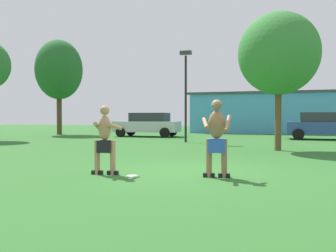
# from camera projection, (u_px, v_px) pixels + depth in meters

# --- Properties ---
(ground_plane) EXTENTS (80.00, 80.00, 0.00)m
(ground_plane) POSITION_uv_depth(u_px,v_px,m) (189.00, 172.00, 8.94)
(ground_plane) COLOR #2D6628
(player_with_cap) EXTENTS (0.68, 0.65, 1.74)m
(player_with_cap) POSITION_uv_depth(u_px,v_px,m) (217.00, 134.00, 8.13)
(player_with_cap) COLOR black
(player_with_cap) RESTS_ON ground_plane
(player_in_black) EXTENTS (0.68, 0.63, 1.61)m
(player_in_black) POSITION_uv_depth(u_px,v_px,m) (105.00, 139.00, 8.56)
(player_in_black) COLOR black
(player_in_black) RESTS_ON ground_plane
(frisbee) EXTENTS (0.26, 0.26, 0.03)m
(frisbee) POSITION_uv_depth(u_px,v_px,m) (132.00, 176.00, 8.26)
(frisbee) COLOR white
(frisbee) RESTS_ON ground_plane
(car_blue_near_post) EXTENTS (4.34, 2.09, 1.58)m
(car_blue_near_post) POSITION_uv_depth(u_px,v_px,m) (324.00, 125.00, 21.35)
(car_blue_near_post) COLOR #2D478C
(car_blue_near_post) RESTS_ON ground_plane
(car_silver_far_end) EXTENTS (4.38, 2.18, 1.58)m
(car_silver_far_end) POSITION_uv_depth(u_px,v_px,m) (148.00, 124.00, 24.43)
(car_silver_far_end) COLOR silver
(car_silver_far_end) RESTS_ON ground_plane
(lamp_post) EXTENTS (0.60, 0.24, 4.76)m
(lamp_post) POSITION_uv_depth(u_px,v_px,m) (186.00, 85.00, 19.11)
(lamp_post) COLOR black
(lamp_post) RESTS_ON ground_plane
(outbuilding_behind_lot) EXTENTS (13.20, 7.14, 3.27)m
(outbuilding_behind_lot) POSITION_uv_depth(u_px,v_px,m) (273.00, 113.00, 30.87)
(outbuilding_behind_lot) COLOR #4C9ED1
(outbuilding_behind_lot) RESTS_ON ground_plane
(tree_right_field) EXTENTS (3.17, 3.17, 5.45)m
(tree_right_field) POSITION_uv_depth(u_px,v_px,m) (279.00, 54.00, 14.44)
(tree_right_field) COLOR brown
(tree_right_field) RESTS_ON ground_plane
(tree_behind_players) EXTENTS (3.43, 3.43, 6.97)m
(tree_behind_players) POSITION_uv_depth(u_px,v_px,m) (59.00, 70.00, 27.00)
(tree_behind_players) COLOR #4C3823
(tree_behind_players) RESTS_ON ground_plane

